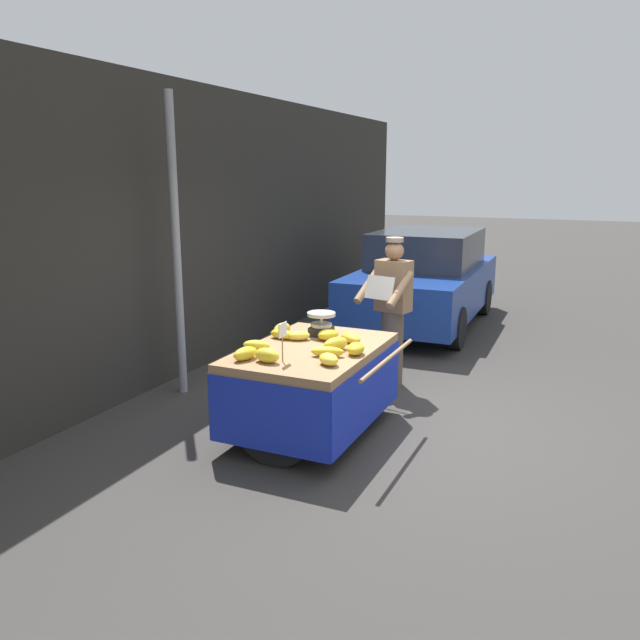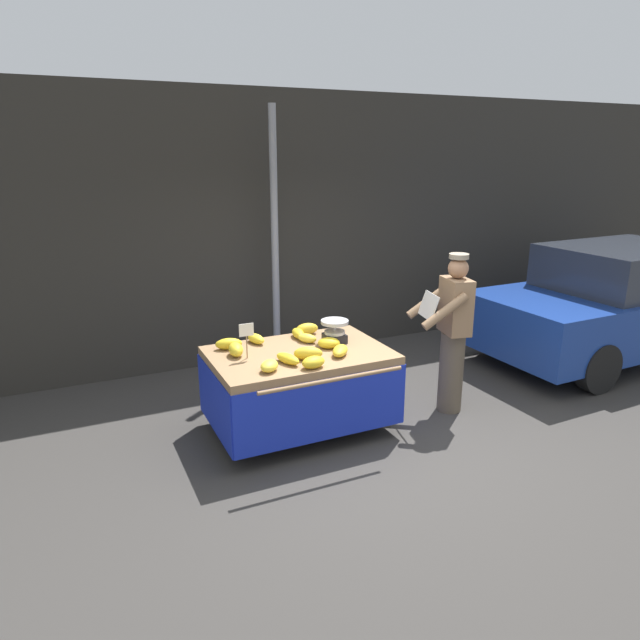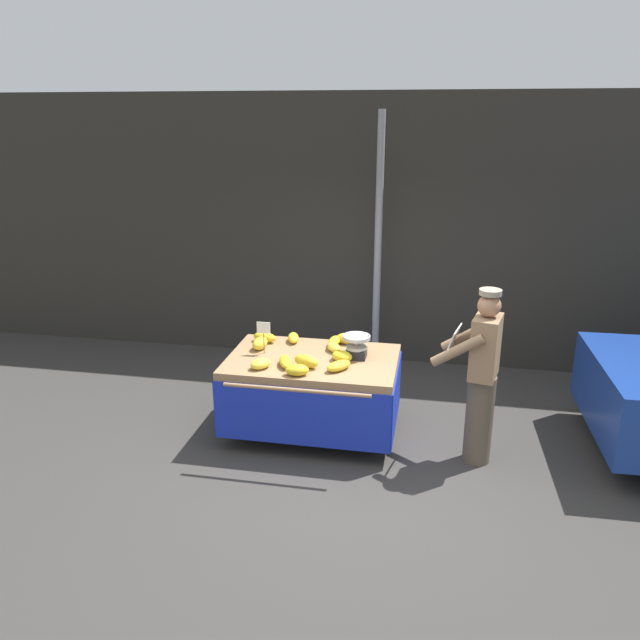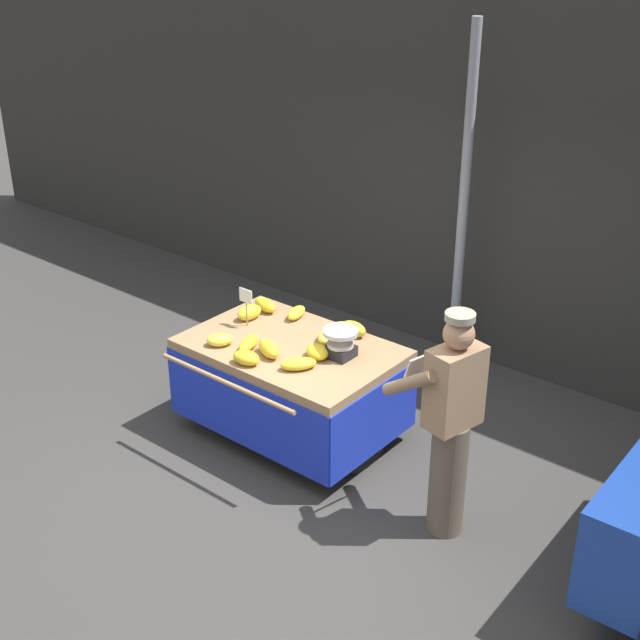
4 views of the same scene
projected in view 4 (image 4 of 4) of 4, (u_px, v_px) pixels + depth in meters
ground_plane at (295, 489)px, 6.68m from camera, size 60.00×60.00×0.00m
back_wall at (499, 186)px, 7.94m from camera, size 16.00×0.24×3.46m
street_pole at (463, 209)px, 7.69m from camera, size 0.09×0.09×3.24m
banana_cart at (291, 369)px, 7.11m from camera, size 1.73×1.33×0.84m
weighing_scale at (340, 343)px, 6.79m from camera, size 0.28×0.28×0.24m
price_sign at (246, 299)px, 7.22m from camera, size 0.14×0.01×0.34m
banana_bunch_0 at (249, 343)px, 6.94m from camera, size 0.20×0.31×0.09m
banana_bunch_1 at (296, 313)px, 7.46m from camera, size 0.17×0.27×0.09m
banana_bunch_2 at (353, 329)px, 7.15m from camera, size 0.25×0.14×0.12m
banana_bunch_3 at (317, 352)px, 6.80m from camera, size 0.27×0.25×0.11m
banana_bunch_4 at (249, 312)px, 7.42m from camera, size 0.17×0.25×0.13m
banana_bunch_5 at (246, 358)px, 6.71m from camera, size 0.25×0.19×0.11m
banana_bunch_6 at (265, 305)px, 7.58m from camera, size 0.28×0.18×0.11m
banana_bunch_7 at (299, 364)px, 6.63m from camera, size 0.28×0.30×0.09m
banana_bunch_8 at (220, 340)px, 6.99m from camera, size 0.25×0.26×0.10m
banana_bunch_9 at (325, 337)px, 7.04m from camera, size 0.21×0.24×0.09m
banana_bunch_10 at (269, 349)px, 6.83m from camera, size 0.30×0.23×0.12m
banana_bunch_11 at (336, 329)px, 7.18m from camera, size 0.14×0.26×0.09m
vendor_person at (450, 424)px, 5.90m from camera, size 0.65×0.60×1.71m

